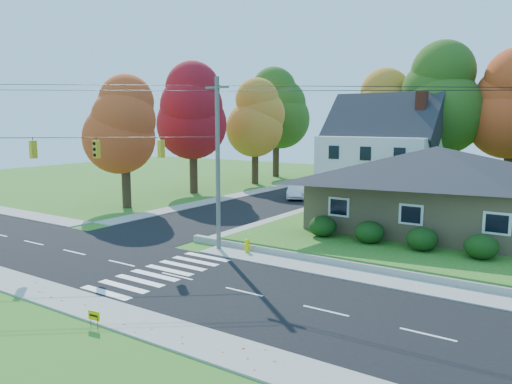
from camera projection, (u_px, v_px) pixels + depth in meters
ground at (177, 277)px, 24.31m from camera, size 120.00×120.00×0.00m
road_main at (177, 276)px, 24.31m from camera, size 90.00×8.00×0.02m
road_cross at (296, 196)px, 50.09m from camera, size 8.00×44.00×0.02m
sidewalk_north at (237, 253)px, 28.42m from camera, size 90.00×2.00×0.08m
sidewalk_south at (92, 307)px, 20.20m from camera, size 90.00×2.00×0.08m
ranch_house at (435, 187)px, 32.57m from camera, size 14.60×10.60×5.40m
colonial_house at (382, 152)px, 46.64m from camera, size 10.40×8.40×9.60m
hedge_row at (395, 235)px, 28.06m from camera, size 10.70×1.70×1.27m
traffic_infrastructure at (191, 169)px, 24.78m from camera, size 38.10×10.66×10.00m
tree_lot_0 at (384, 113)px, 52.16m from camera, size 6.72×6.72×12.51m
tree_lot_1 at (442, 99)px, 47.84m from camera, size 7.84×7.84×14.60m
tree_lot_2 at (512, 105)px, 45.44m from camera, size 7.28×7.28×13.56m
tree_west_0 at (124, 125)px, 42.54m from camera, size 6.16×6.16×11.47m
tree_west_1 at (193, 111)px, 51.12m from camera, size 7.28×7.28×13.56m
tree_west_2 at (255, 118)px, 58.88m from camera, size 6.72×6.72×12.51m
tree_west_3 at (276, 109)px, 66.37m from camera, size 7.84×7.84×14.60m
white_car at (297, 190)px, 48.62m from camera, size 3.48×4.97×1.55m
fire_hydrant at (247, 246)px, 28.57m from camera, size 0.48×0.38×0.84m
yard_sign at (94, 316)px, 18.21m from camera, size 0.54×0.09×0.67m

